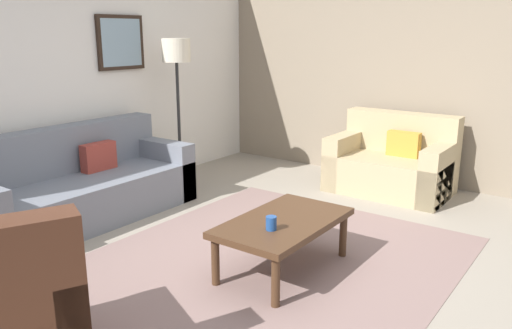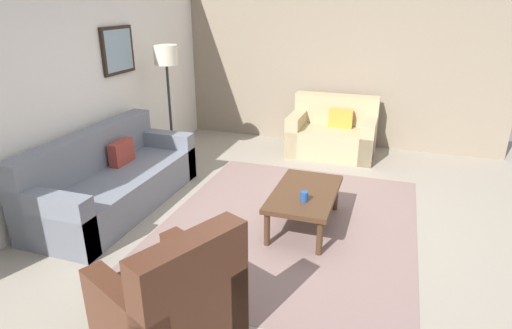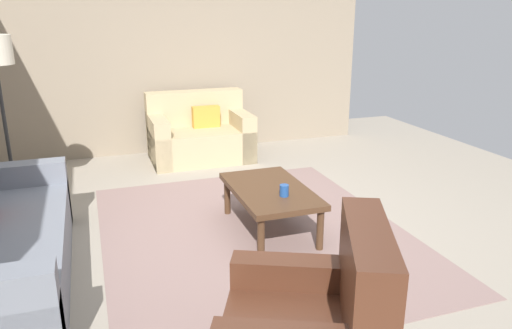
% 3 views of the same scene
% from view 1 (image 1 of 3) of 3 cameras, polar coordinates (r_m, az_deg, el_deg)
% --- Properties ---
extents(ground_plane, '(8.00, 8.00, 0.00)m').
position_cam_1_polar(ground_plane, '(4.07, 1.08, -11.18)').
color(ground_plane, gray).
extents(rear_partition, '(6.00, 0.12, 2.80)m').
position_cam_1_polar(rear_partition, '(5.59, -21.60, 9.80)').
color(rear_partition, silver).
rests_on(rear_partition, ground_plane).
extents(stone_feature_panel, '(0.12, 5.20, 2.80)m').
position_cam_1_polar(stone_feature_panel, '(6.37, 17.09, 10.65)').
color(stone_feature_panel, gray).
rests_on(stone_feature_panel, ground_plane).
extents(area_rug, '(3.17, 2.63, 0.01)m').
position_cam_1_polar(area_rug, '(4.07, 1.09, -11.13)').
color(area_rug, gray).
rests_on(area_rug, ground_plane).
extents(couch_main, '(2.23, 0.90, 0.88)m').
position_cam_1_polar(couch_main, '(5.25, -19.54, -2.57)').
color(couch_main, slate).
rests_on(couch_main, ground_plane).
extents(couch_loveseat, '(0.86, 1.30, 0.88)m').
position_cam_1_polar(couch_loveseat, '(6.02, 15.15, -0.04)').
color(couch_loveseat, tan).
rests_on(couch_loveseat, ground_plane).
extents(coffee_table, '(1.10, 0.64, 0.41)m').
position_cam_1_polar(coffee_table, '(3.86, 3.11, -6.90)').
color(coffee_table, '#472D1C').
rests_on(coffee_table, ground_plane).
extents(cup, '(0.08, 0.08, 0.10)m').
position_cam_1_polar(cup, '(3.62, 1.72, -6.61)').
color(cup, '#1E478C').
rests_on(cup, coffee_table).
extents(lamp_standing, '(0.32, 0.32, 1.71)m').
position_cam_1_polar(lamp_standing, '(5.89, -8.90, 10.92)').
color(lamp_standing, black).
rests_on(lamp_standing, ground_plane).
extents(framed_artwork, '(0.62, 0.04, 0.59)m').
position_cam_1_polar(framed_artwork, '(5.96, -14.95, 13.11)').
color(framed_artwork, black).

